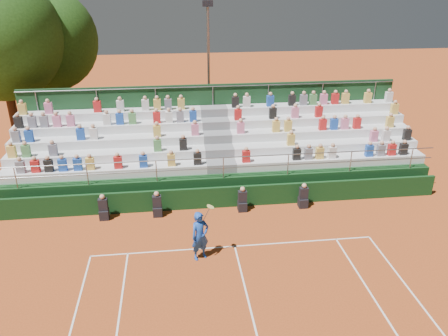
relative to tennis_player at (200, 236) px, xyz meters
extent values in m
plane|color=#A6461B|center=(1.37, 0.57, -0.96)|extent=(90.00, 90.00, 0.00)
cube|color=white|center=(1.37, 0.57, -0.96)|extent=(11.00, 0.06, 0.01)
cube|color=white|center=(1.37, -2.63, -0.96)|extent=(0.06, 6.40, 0.01)
cube|color=black|center=(1.37, 3.77, -0.46)|extent=(20.00, 0.15, 1.00)
cube|color=black|center=(-3.93, 3.32, -0.74)|extent=(0.40, 0.40, 0.44)
cube|color=black|center=(-3.93, 3.32, -0.26)|extent=(0.38, 0.25, 0.55)
sphere|color=tan|center=(-3.93, 3.32, 0.12)|extent=(0.22, 0.22, 0.22)
cube|color=black|center=(-1.65, 3.32, -0.74)|extent=(0.40, 0.40, 0.44)
cube|color=black|center=(-1.65, 3.32, -0.26)|extent=(0.38, 0.25, 0.55)
sphere|color=tan|center=(-1.65, 3.32, 0.12)|extent=(0.22, 0.22, 0.22)
cube|color=black|center=(2.11, 3.32, -0.74)|extent=(0.40, 0.40, 0.44)
cube|color=black|center=(2.11, 3.32, -0.26)|extent=(0.38, 0.25, 0.55)
sphere|color=tan|center=(2.11, 3.32, 0.12)|extent=(0.22, 0.22, 0.22)
cube|color=black|center=(4.89, 3.32, -0.74)|extent=(0.40, 0.40, 0.44)
cube|color=black|center=(4.89, 3.32, -0.26)|extent=(0.38, 0.25, 0.55)
sphere|color=tan|center=(4.89, 3.32, 0.12)|extent=(0.22, 0.22, 0.22)
cube|color=black|center=(1.37, 6.87, -0.36)|extent=(20.00, 5.20, 1.20)
cube|color=silver|center=(-3.98, 5.20, 0.45)|extent=(9.30, 0.85, 0.42)
cube|color=silver|center=(6.72, 5.20, 0.45)|extent=(9.30, 0.85, 0.42)
cube|color=slate|center=(1.37, 5.20, 0.45)|extent=(1.40, 0.85, 0.42)
cube|color=silver|center=(-3.98, 6.05, 0.87)|extent=(9.30, 0.85, 0.42)
cube|color=silver|center=(6.72, 6.05, 0.87)|extent=(9.30, 0.85, 0.42)
cube|color=slate|center=(1.37, 6.05, 0.87)|extent=(1.40, 0.85, 0.42)
cube|color=silver|center=(-3.98, 6.90, 1.29)|extent=(9.30, 0.85, 0.42)
cube|color=silver|center=(6.72, 6.90, 1.29)|extent=(9.30, 0.85, 0.42)
cube|color=slate|center=(1.37, 6.90, 1.29)|extent=(1.40, 0.85, 0.42)
cube|color=silver|center=(-3.98, 7.75, 1.71)|extent=(9.30, 0.85, 0.42)
cube|color=silver|center=(6.72, 7.75, 1.71)|extent=(9.30, 0.85, 0.42)
cube|color=slate|center=(1.37, 7.75, 1.71)|extent=(1.40, 0.85, 0.42)
cube|color=silver|center=(-3.98, 8.60, 2.13)|extent=(9.30, 0.85, 0.42)
cube|color=silver|center=(6.72, 8.60, 2.13)|extent=(9.30, 0.85, 0.42)
cube|color=slate|center=(1.37, 8.60, 2.13)|extent=(1.40, 0.85, 0.42)
cube|color=#173D1F|center=(1.37, 9.12, 1.24)|extent=(20.00, 0.12, 4.40)
cylinder|color=gray|center=(1.37, 4.32, 1.24)|extent=(20.00, 0.05, 0.05)
cylinder|color=gray|center=(1.37, 9.02, 3.34)|extent=(20.00, 0.05, 0.05)
cube|color=slate|center=(-7.60, 5.05, 0.94)|extent=(0.36, 0.24, 0.56)
cube|color=red|center=(-6.97, 5.05, 0.94)|extent=(0.36, 0.24, 0.56)
cube|color=black|center=(-6.40, 5.05, 0.94)|extent=(0.36, 0.24, 0.56)
cube|color=#1E4CB2|center=(-5.80, 5.05, 0.94)|extent=(0.36, 0.24, 0.56)
cube|color=#1E4CB2|center=(-5.14, 5.05, 0.94)|extent=(0.36, 0.24, 0.56)
cube|color=gold|center=(-4.59, 5.05, 0.94)|extent=(0.36, 0.24, 0.56)
cube|color=red|center=(-3.36, 5.05, 0.94)|extent=(0.36, 0.24, 0.56)
cube|color=#1E4CB2|center=(-2.22, 5.05, 0.94)|extent=(0.36, 0.24, 0.56)
cube|color=gold|center=(-0.95, 5.05, 0.94)|extent=(0.36, 0.24, 0.56)
cube|color=black|center=(0.25, 5.05, 0.94)|extent=(0.36, 0.24, 0.56)
cube|color=gold|center=(-8.16, 5.90, 1.36)|extent=(0.36, 0.24, 0.56)
cube|color=#4C8C4C|center=(-7.53, 5.90, 1.36)|extent=(0.36, 0.24, 0.56)
cube|color=slate|center=(-6.34, 5.90, 1.36)|extent=(0.36, 0.24, 0.56)
cube|color=#4C8C4C|center=(-1.57, 5.90, 1.36)|extent=(0.36, 0.24, 0.56)
cube|color=black|center=(-0.36, 5.90, 1.36)|extent=(0.36, 0.24, 0.56)
cube|color=slate|center=(-8.14, 6.75, 1.78)|extent=(0.36, 0.24, 0.56)
cube|color=#1E4CB2|center=(-7.56, 6.75, 1.78)|extent=(0.36, 0.24, 0.56)
cube|color=#1E4CB2|center=(-5.20, 6.75, 1.78)|extent=(0.36, 0.24, 0.56)
cube|color=silver|center=(-4.59, 6.75, 1.78)|extent=(0.36, 0.24, 0.56)
cube|color=gold|center=(-1.58, 6.75, 1.78)|extent=(0.36, 0.24, 0.56)
cube|color=pink|center=(0.26, 6.75, 1.78)|extent=(0.36, 0.24, 0.56)
cube|color=black|center=(-8.20, 7.60, 2.20)|extent=(0.36, 0.24, 0.56)
cube|color=slate|center=(-7.57, 7.60, 2.20)|extent=(0.36, 0.24, 0.56)
cube|color=slate|center=(-7.01, 7.60, 2.20)|extent=(0.36, 0.24, 0.56)
cube|color=pink|center=(-6.42, 7.60, 2.20)|extent=(0.36, 0.24, 0.56)
cube|color=pink|center=(-5.76, 7.60, 2.20)|extent=(0.36, 0.24, 0.56)
cube|color=silver|center=(-4.02, 7.60, 2.20)|extent=(0.36, 0.24, 0.56)
cube|color=#1E4CB2|center=(-3.40, 7.60, 2.20)|extent=(0.36, 0.24, 0.56)
cube|color=#4C8C4C|center=(-2.79, 7.60, 2.20)|extent=(0.36, 0.24, 0.56)
cube|color=red|center=(-1.59, 7.60, 2.20)|extent=(0.36, 0.24, 0.56)
cube|color=silver|center=(-0.98, 7.60, 2.20)|extent=(0.36, 0.24, 0.56)
cube|color=slate|center=(-0.42, 7.60, 2.20)|extent=(0.36, 0.24, 0.56)
cube|color=#1E4CB2|center=(0.23, 7.60, 2.20)|extent=(0.36, 0.24, 0.56)
cube|color=gold|center=(-8.19, 8.45, 2.62)|extent=(0.36, 0.24, 0.56)
cube|color=pink|center=(-6.94, 8.45, 2.62)|extent=(0.36, 0.24, 0.56)
cube|color=red|center=(-4.56, 8.45, 2.62)|extent=(0.36, 0.24, 0.56)
cube|color=silver|center=(-3.42, 8.45, 2.62)|extent=(0.36, 0.24, 0.56)
cube|color=silver|center=(-2.15, 8.45, 2.62)|extent=(0.36, 0.24, 0.56)
cube|color=gold|center=(-1.56, 8.45, 2.62)|extent=(0.36, 0.24, 0.56)
cube|color=slate|center=(-1.00, 8.45, 2.62)|extent=(0.36, 0.24, 0.56)
cube|color=gold|center=(-0.33, 8.45, 2.62)|extent=(0.36, 0.24, 0.56)
cube|color=red|center=(2.54, 5.05, 0.94)|extent=(0.36, 0.24, 0.56)
cube|color=black|center=(4.97, 5.05, 0.94)|extent=(0.36, 0.24, 0.56)
cube|color=slate|center=(5.54, 5.05, 0.94)|extent=(0.36, 0.24, 0.56)
cube|color=gold|center=(6.10, 5.05, 0.94)|extent=(0.36, 0.24, 0.56)
cube|color=silver|center=(6.71, 5.05, 0.94)|extent=(0.36, 0.24, 0.56)
cube|color=#1E4CB2|center=(8.57, 5.05, 0.94)|extent=(0.36, 0.24, 0.56)
cube|color=slate|center=(9.16, 5.05, 0.94)|extent=(0.36, 0.24, 0.56)
cube|color=red|center=(9.72, 5.05, 0.94)|extent=(0.36, 0.24, 0.56)
cube|color=black|center=(10.32, 5.05, 0.94)|extent=(0.36, 0.24, 0.56)
cube|color=gold|center=(4.89, 5.90, 1.36)|extent=(0.36, 0.24, 0.56)
cube|color=pink|center=(9.13, 5.90, 1.36)|extent=(0.36, 0.24, 0.56)
cube|color=silver|center=(9.76, 5.90, 1.36)|extent=(0.36, 0.24, 0.56)
cube|color=black|center=(10.88, 5.90, 1.36)|extent=(0.36, 0.24, 0.56)
cube|color=pink|center=(2.53, 6.75, 1.78)|extent=(0.36, 0.24, 0.56)
cube|color=gold|center=(4.32, 6.75, 1.78)|extent=(0.36, 0.24, 0.56)
cube|color=gold|center=(4.94, 6.75, 1.78)|extent=(0.36, 0.24, 0.56)
cube|color=red|center=(6.74, 6.75, 1.78)|extent=(0.36, 0.24, 0.56)
cube|color=#1E4CB2|center=(7.33, 6.75, 1.78)|extent=(0.36, 0.24, 0.56)
cube|color=pink|center=(7.90, 6.75, 1.78)|extent=(0.36, 0.24, 0.56)
cube|color=red|center=(8.55, 6.75, 1.78)|extent=(0.36, 0.24, 0.56)
cube|color=gold|center=(10.32, 6.75, 1.78)|extent=(0.36, 0.24, 0.56)
cube|color=red|center=(2.52, 7.60, 2.20)|extent=(0.36, 0.24, 0.56)
cube|color=black|center=(4.33, 7.60, 2.20)|extent=(0.36, 0.24, 0.56)
cube|color=pink|center=(5.50, 7.60, 2.20)|extent=(0.36, 0.24, 0.56)
cube|color=red|center=(6.77, 7.60, 2.20)|extent=(0.36, 0.24, 0.56)
cube|color=gold|center=(10.91, 7.60, 2.20)|extent=(0.36, 0.24, 0.56)
cube|color=black|center=(2.50, 8.45, 2.62)|extent=(0.36, 0.24, 0.56)
cube|color=silver|center=(3.10, 8.45, 2.62)|extent=(0.36, 0.24, 0.56)
cube|color=#1E4CB2|center=(4.36, 8.45, 2.62)|extent=(0.36, 0.24, 0.56)
cube|color=black|center=(5.54, 8.45, 2.62)|extent=(0.36, 0.24, 0.56)
cube|color=slate|center=(6.17, 8.45, 2.62)|extent=(0.36, 0.24, 0.56)
cube|color=#4C8C4C|center=(6.69, 8.45, 2.62)|extent=(0.36, 0.24, 0.56)
cube|color=pink|center=(7.28, 8.45, 2.62)|extent=(0.36, 0.24, 0.56)
cube|color=red|center=(7.91, 8.45, 2.62)|extent=(0.36, 0.24, 0.56)
cube|color=gold|center=(8.49, 8.45, 2.62)|extent=(0.36, 0.24, 0.56)
cube|color=gold|center=(9.75, 8.45, 2.62)|extent=(0.36, 0.24, 0.56)
cube|color=silver|center=(10.95, 8.45, 2.62)|extent=(0.36, 0.24, 0.56)
imported|color=#1748B2|center=(0.00, 0.00, 0.00)|extent=(0.83, 0.71, 1.92)
cylinder|color=gray|center=(0.25, 0.00, 0.89)|extent=(0.26, 0.03, 0.51)
cylinder|color=#E5D866|center=(0.40, 0.00, 1.19)|extent=(0.26, 0.28, 0.14)
cylinder|color=#341F13|center=(-10.05, 12.29, 0.93)|extent=(0.50, 0.50, 3.79)
cylinder|color=#341F13|center=(-8.30, 15.05, 0.79)|extent=(0.50, 0.50, 3.49)
sphere|color=#193C10|center=(-8.30, 15.05, 5.05)|extent=(6.29, 6.29, 6.29)
cylinder|color=gray|center=(1.49, 12.87, 3.04)|extent=(0.16, 0.16, 7.99)
cube|color=black|center=(1.49, 12.87, 7.21)|extent=(0.60, 0.25, 0.35)
camera|label=1|loc=(-0.75, -13.56, 8.80)|focal=35.00mm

